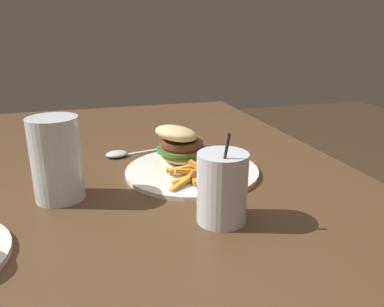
{
  "coord_description": "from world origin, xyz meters",
  "views": [
    {
      "loc": [
        -0.71,
        0.05,
        1.09
      ],
      "look_at": [
        0.04,
        -0.17,
        0.82
      ],
      "focal_mm": 35.0,
      "sensor_mm": 36.0,
      "label": 1
    }
  ],
  "objects_px": {
    "beer_glass": "(57,160)",
    "meal_plate_near": "(186,158)",
    "spoon": "(120,154)",
    "juice_glass": "(222,191)"
  },
  "relations": [
    {
      "from": "meal_plate_near",
      "to": "spoon",
      "type": "distance_m",
      "value": 0.19
    },
    {
      "from": "meal_plate_near",
      "to": "juice_glass",
      "type": "distance_m",
      "value": 0.24
    },
    {
      "from": "juice_glass",
      "to": "beer_glass",
      "type": "bearing_deg",
      "value": 57.43
    },
    {
      "from": "juice_glass",
      "to": "spoon",
      "type": "height_order",
      "value": "juice_glass"
    },
    {
      "from": "beer_glass",
      "to": "meal_plate_near",
      "type": "bearing_deg",
      "value": -74.59
    },
    {
      "from": "meal_plate_near",
      "to": "beer_glass",
      "type": "height_order",
      "value": "beer_glass"
    },
    {
      "from": "meal_plate_near",
      "to": "beer_glass",
      "type": "bearing_deg",
      "value": 105.41
    },
    {
      "from": "beer_glass",
      "to": "juice_glass",
      "type": "height_order",
      "value": "juice_glass"
    },
    {
      "from": "beer_glass",
      "to": "spoon",
      "type": "height_order",
      "value": "beer_glass"
    },
    {
      "from": "juice_glass",
      "to": "spoon",
      "type": "distance_m",
      "value": 0.4
    }
  ]
}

